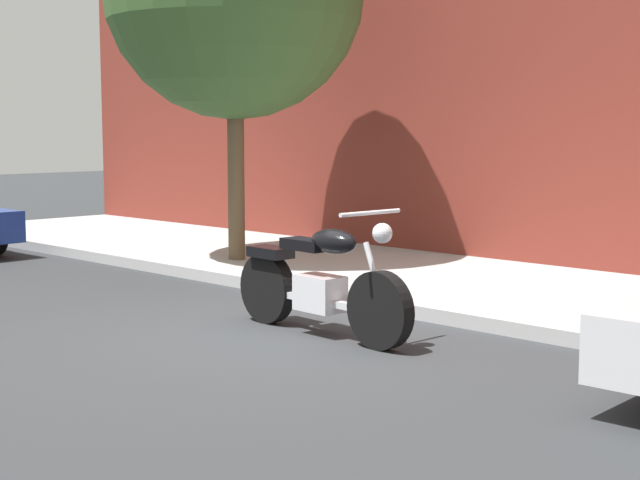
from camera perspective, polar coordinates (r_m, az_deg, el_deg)
name	(u,v)px	position (r m, az deg, el deg)	size (l,w,h in m)	color
ground_plane	(273,335)	(8.53, -2.85, -5.75)	(60.00, 60.00, 0.00)	#303335
sidewalk	(472,286)	(10.80, 9.21, -2.79)	(20.17, 3.33, 0.14)	#B0B0B0
motorcycle	(320,284)	(8.41, 0.02, -2.66)	(2.16, 0.70, 1.16)	black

